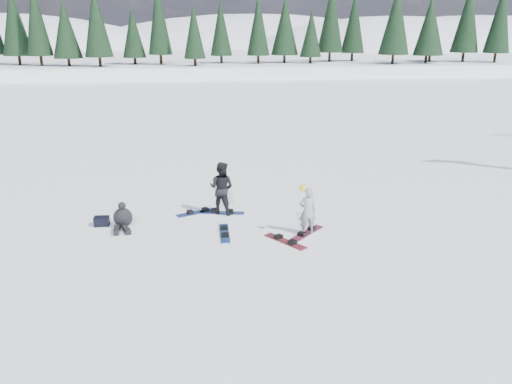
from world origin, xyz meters
The scene contains 11 objects.
ground centered at (0.00, 0.00, 0.00)m, with size 420.00×420.00×0.00m, color white.
alpine_backdrop centered at (-11.72, 189.17, -13.97)m, with size 412.50×227.00×53.20m.
snowboarder_woman centered at (-0.62, -0.45, 0.75)m, with size 0.56×0.39×1.60m.
snowboarder_man centered at (-3.10, 1.63, 0.90)m, with size 0.87×0.68×1.80m, color black.
seated_rider centered at (-6.25, 0.69, 0.32)m, with size 0.69×1.04×0.83m.
gear_bag centered at (-6.95, 0.94, 0.15)m, with size 0.45×0.30×0.30m, color black.
snowboard_woman centered at (-0.61, -0.45, 0.01)m, with size 1.50×0.28×0.03m, color maroon.
snowboard_man centered at (-3.10, 1.63, 0.01)m, with size 1.50×0.28×0.03m, color #1C449F.
snowboard_loose_a centered at (-3.11, -0.17, 0.01)m, with size 1.50×0.28×0.03m, color navy.
snowboard_loose_c centered at (-3.92, 1.75, 0.01)m, with size 1.50×0.28×0.03m, color navy.
snowboard_loose_b centered at (-1.37, -0.99, 0.01)m, with size 1.50×0.28×0.03m, color maroon.
Camera 1 is at (-3.78, -14.25, 5.94)m, focal length 35.00 mm.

